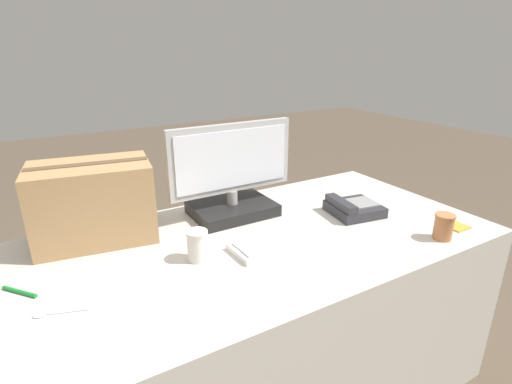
# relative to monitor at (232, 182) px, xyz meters

# --- Properties ---
(office_desk) EXTENTS (1.80, 0.90, 0.73)m
(office_desk) POSITION_rel_monitor_xyz_m (-0.02, -0.25, -0.51)
(office_desk) COLOR beige
(office_desk) RESTS_ON ground_plane
(monitor) EXTENTS (0.54, 0.25, 0.39)m
(monitor) POSITION_rel_monitor_xyz_m (0.00, 0.00, 0.00)
(monitor) COLOR black
(monitor) RESTS_ON office_desk
(keyboard) EXTENTS (0.41, 0.16, 0.03)m
(keyboard) POSITION_rel_monitor_xyz_m (0.04, -0.33, -0.13)
(keyboard) COLOR silver
(keyboard) RESTS_ON office_desk
(desk_phone) EXTENTS (0.23, 0.22, 0.07)m
(desk_phone) POSITION_rel_monitor_xyz_m (0.44, -0.26, -0.12)
(desk_phone) COLOR #2D2D33
(desk_phone) RESTS_ON office_desk
(paper_cup_left) EXTENTS (0.07, 0.07, 0.11)m
(paper_cup_left) POSITION_rel_monitor_xyz_m (-0.28, -0.28, -0.09)
(paper_cup_left) COLOR white
(paper_cup_left) RESTS_ON office_desk
(paper_cup_right) EXTENTS (0.07, 0.07, 0.10)m
(paper_cup_right) POSITION_rel_monitor_xyz_m (0.57, -0.60, -0.10)
(paper_cup_right) COLOR #BC7547
(paper_cup_right) RESTS_ON office_desk
(spoon) EXTENTS (0.14, 0.06, 0.00)m
(spoon) POSITION_rel_monitor_xyz_m (-0.73, -0.35, -0.14)
(spoon) COLOR silver
(spoon) RESTS_ON office_desk
(cardboard_box) EXTENTS (0.45, 0.32, 0.29)m
(cardboard_box) POSITION_rel_monitor_xyz_m (-0.54, 0.06, -0.00)
(cardboard_box) COLOR tan
(cardboard_box) RESTS_ON office_desk
(pen_marker) EXTENTS (0.09, 0.11, 0.01)m
(pen_marker) POSITION_rel_monitor_xyz_m (-0.80, -0.20, -0.14)
(pen_marker) COLOR #198C33
(pen_marker) RESTS_ON office_desk
(sticky_note_pad) EXTENTS (0.08, 0.08, 0.01)m
(sticky_note_pad) POSITION_rel_monitor_xyz_m (0.71, -0.56, -0.14)
(sticky_note_pad) COLOR gold
(sticky_note_pad) RESTS_ON office_desk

